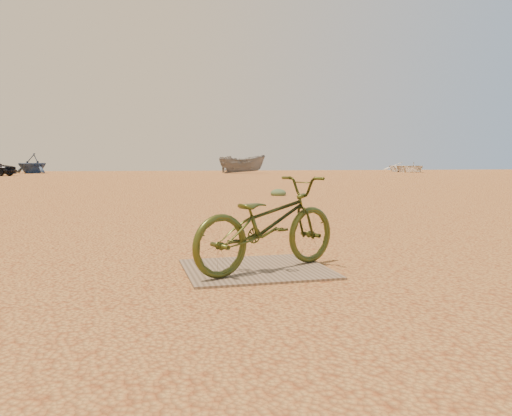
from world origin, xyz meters
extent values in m
plane|color=tan|center=(0.00, 0.00, 0.00)|extent=(120.00, 120.00, 0.00)
cube|color=#7C6854|center=(0.49, 0.26, 0.01)|extent=(1.32, 1.17, 0.02)
imported|color=#3A4417|center=(0.58, 0.16, 0.45)|extent=(1.72, 1.20, 0.86)
imported|color=navy|center=(-9.36, 47.60, 0.97)|extent=(4.63, 4.80, 1.94)
imported|color=slate|center=(10.27, 43.08, 0.88)|extent=(4.63, 1.93, 1.76)
imported|color=silver|center=(28.83, 43.94, 0.56)|extent=(3.90, 5.46, 1.13)
ellipsoid|color=#5B774D|center=(3.87, 10.47, 0.00)|extent=(0.48, 0.48, 0.26)
camera|label=1|loc=(-0.67, -4.21, 1.01)|focal=35.00mm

